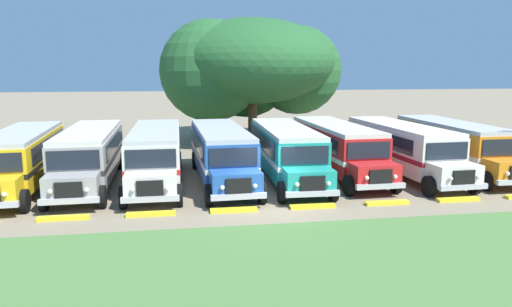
{
  "coord_description": "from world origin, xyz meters",
  "views": [
    {
      "loc": [
        -3.82,
        -19.42,
        5.97
      ],
      "look_at": [
        0.0,
        4.46,
        1.6
      ],
      "focal_mm": 33.09,
      "sensor_mm": 36.0,
      "label": 1
    }
  ],
  "objects": [
    {
      "name": "ground_plane",
      "position": [
        0.0,
        0.0,
        0.0
      ],
      "size": [
        220.0,
        220.0,
        0.0
      ],
      "primitive_type": "plane",
      "color": "#84755B"
    },
    {
      "name": "foreground_grass_strip",
      "position": [
        0.0,
        -6.6,
        0.0
      ],
      "size": [
        80.0,
        8.86,
        0.01
      ],
      "primitive_type": "cube",
      "color": "#4C7538",
      "rests_on": "ground_plane"
    },
    {
      "name": "parked_bus_slot_0",
      "position": [
        -11.89,
        5.75,
        1.58
      ],
      "size": [
        3.25,
        10.92,
        2.82
      ],
      "rotation": [
        0.0,
        0.0,
        -1.51
      ],
      "color": "yellow",
      "rests_on": "ground_plane"
    },
    {
      "name": "parked_bus_slot_1",
      "position": [
        -8.61,
        5.98,
        1.58
      ],
      "size": [
        2.94,
        10.87,
        2.82
      ],
      "rotation": [
        0.0,
        0.0,
        -1.54
      ],
      "color": "#9E9993",
      "rests_on": "ground_plane"
    },
    {
      "name": "parked_bus_slot_2",
      "position": [
        -5.19,
        5.74,
        1.58
      ],
      "size": [
        2.71,
        10.84,
        2.82
      ],
      "rotation": [
        0.0,
        0.0,
        -1.57
      ],
      "color": "silver",
      "rests_on": "ground_plane"
    },
    {
      "name": "parked_bus_slot_3",
      "position": [
        -1.73,
        5.54,
        1.58
      ],
      "size": [
        3.06,
        10.89,
        2.82
      ],
      "rotation": [
        0.0,
        0.0,
        -1.53
      ],
      "color": "#23519E",
      "rests_on": "ground_plane"
    },
    {
      "name": "parked_bus_slot_4",
      "position": [
        1.83,
        5.5,
        1.58
      ],
      "size": [
        2.83,
        10.86,
        2.82
      ],
      "rotation": [
        0.0,
        0.0,
        -1.59
      ],
      "color": "teal",
      "rests_on": "ground_plane"
    },
    {
      "name": "parked_bus_slot_5",
      "position": [
        5.0,
        6.27,
        1.58
      ],
      "size": [
        2.98,
        10.88,
        2.82
      ],
      "rotation": [
        0.0,
        0.0,
        -1.54
      ],
      "color": "red",
      "rests_on": "ground_plane"
    },
    {
      "name": "parked_bus_slot_6",
      "position": [
        8.61,
        5.52,
        1.58
      ],
      "size": [
        3.1,
        10.89,
        2.82
      ],
      "rotation": [
        0.0,
        0.0,
        -1.52
      ],
      "color": "silver",
      "rests_on": "ground_plane"
    },
    {
      "name": "parked_bus_slot_7",
      "position": [
        12.11,
        6.03,
        1.58
      ],
      "size": [
        2.72,
        10.84,
        2.82
      ],
      "rotation": [
        0.0,
        0.0,
        -1.57
      ],
      "color": "orange",
      "rests_on": "ground_plane"
    },
    {
      "name": "curb_wheelstop_1",
      "position": [
        -8.58,
        -0.34,
        0.07
      ],
      "size": [
        2.0,
        0.36,
        0.15
      ],
      "primitive_type": "cube",
      "color": "yellow",
      "rests_on": "ground_plane"
    },
    {
      "name": "curb_wheelstop_2",
      "position": [
        -5.15,
        -0.34,
        0.07
      ],
      "size": [
        2.0,
        0.36,
        0.15
      ],
      "primitive_type": "cube",
      "color": "yellow",
      "rests_on": "ground_plane"
    },
    {
      "name": "curb_wheelstop_3",
      "position": [
        -1.72,
        -0.34,
        0.07
      ],
      "size": [
        2.0,
        0.36,
        0.15
      ],
      "primitive_type": "cube",
      "color": "yellow",
      "rests_on": "ground_plane"
    },
    {
      "name": "curb_wheelstop_4",
      "position": [
        1.72,
        -0.34,
        0.07
      ],
      "size": [
        2.0,
        0.36,
        0.15
      ],
      "primitive_type": "cube",
      "color": "yellow",
      "rests_on": "ground_plane"
    },
    {
      "name": "curb_wheelstop_5",
      "position": [
        5.15,
        -0.34,
        0.07
      ],
      "size": [
        2.0,
        0.36,
        0.15
      ],
      "primitive_type": "cube",
      "color": "yellow",
      "rests_on": "ground_plane"
    },
    {
      "name": "curb_wheelstop_6",
      "position": [
        8.58,
        -0.34,
        0.07
      ],
      "size": [
        2.0,
        0.36,
        0.15
      ],
      "primitive_type": "cube",
      "color": "yellow",
      "rests_on": "ground_plane"
    },
    {
      "name": "broad_shade_tree",
      "position": [
        2.0,
        19.51,
        6.14
      ],
      "size": [
        15.22,
        14.87,
        9.99
      ],
      "color": "brown",
      "rests_on": "ground_plane"
    }
  ]
}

